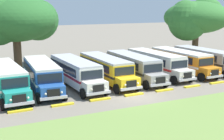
# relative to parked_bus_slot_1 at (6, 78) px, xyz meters

# --- Properties ---
(ground_plane) EXTENTS (220.00, 220.00, 0.00)m
(ground_plane) POSITION_rel_parked_bus_slot_1_xyz_m (10.88, -6.33, -1.58)
(ground_plane) COLOR slate
(foreground_grass_strip) EXTENTS (80.00, 12.00, 0.01)m
(foreground_grass_strip) POSITION_rel_parked_bus_slot_1_xyz_m (10.88, -14.87, -1.58)
(foreground_grass_strip) COLOR olive
(foreground_grass_strip) RESTS_ON ground_plane
(parked_bus_slot_1) EXTENTS (2.99, 10.88, 2.82)m
(parked_bus_slot_1) POSITION_rel_parked_bus_slot_1_xyz_m (0.00, 0.00, 0.00)
(parked_bus_slot_1) COLOR teal
(parked_bus_slot_1) RESTS_ON ground_plane
(parked_bus_slot_2) EXTENTS (3.36, 10.94, 2.82)m
(parked_bus_slot_2) POSITION_rel_parked_bus_slot_1_xyz_m (3.58, 0.41, 0.00)
(parked_bus_slot_2) COLOR #23519E
(parked_bus_slot_2) RESTS_ON ground_plane
(parked_bus_slot_3) EXTENTS (2.90, 10.87, 2.82)m
(parked_bus_slot_3) POSITION_rel_parked_bus_slot_1_xyz_m (7.11, 0.11, 0.00)
(parked_bus_slot_3) COLOR silver
(parked_bus_slot_3) RESTS_ON ground_plane
(parked_bus_slot_4) EXTENTS (2.72, 10.84, 2.82)m
(parked_bus_slot_4) POSITION_rel_parked_bus_slot_1_xyz_m (10.76, 0.20, 0.00)
(parked_bus_slot_4) COLOR yellow
(parked_bus_slot_4) RESTS_ON ground_plane
(parked_bus_slot_5) EXTENTS (2.89, 10.87, 2.82)m
(parked_bus_slot_5) POSITION_rel_parked_bus_slot_1_xyz_m (14.30, 0.19, 0.00)
(parked_bus_slot_5) COLOR #9E9993
(parked_bus_slot_5) RESTS_ON ground_plane
(parked_bus_slot_6) EXTENTS (2.97, 10.88, 2.82)m
(parked_bus_slot_6) POSITION_rel_parked_bus_slot_1_xyz_m (17.91, 0.74, 0.00)
(parked_bus_slot_6) COLOR silver
(parked_bus_slot_6) RESTS_ON ground_plane
(parked_bus_slot_7) EXTENTS (2.96, 10.88, 2.82)m
(parked_bus_slot_7) POSITION_rel_parked_bus_slot_1_xyz_m (21.59, 0.50, 0.00)
(parked_bus_slot_7) COLOR orange
(parked_bus_slot_7) RESTS_ON ground_plane
(parked_bus_slot_8) EXTENTS (2.87, 10.86, 2.82)m
(parked_bus_slot_8) POSITION_rel_parked_bus_slot_1_xyz_m (25.28, 0.39, 0.00)
(parked_bus_slot_8) COLOR #9E9993
(parked_bus_slot_8) RESTS_ON ground_plane
(curb_wheelstop_1) EXTENTS (2.00, 0.36, 0.15)m
(curb_wheelstop_1) POSITION_rel_parked_bus_slot_1_xyz_m (0.19, -5.88, -1.51)
(curb_wheelstop_1) COLOR yellow
(curb_wheelstop_1) RESTS_ON ground_plane
(curb_wheelstop_2) EXTENTS (2.00, 0.36, 0.15)m
(curb_wheelstop_2) POSITION_rel_parked_bus_slot_1_xyz_m (3.75, -5.88, -1.51)
(curb_wheelstop_2) COLOR yellow
(curb_wheelstop_2) RESTS_ON ground_plane
(curb_wheelstop_3) EXTENTS (2.00, 0.36, 0.15)m
(curb_wheelstop_3) POSITION_rel_parked_bus_slot_1_xyz_m (7.32, -5.88, -1.51)
(curb_wheelstop_3) COLOR yellow
(curb_wheelstop_3) RESTS_ON ground_plane
(curb_wheelstop_4) EXTENTS (2.00, 0.36, 0.15)m
(curb_wheelstop_4) POSITION_rel_parked_bus_slot_1_xyz_m (10.88, -5.88, -1.51)
(curb_wheelstop_4) COLOR yellow
(curb_wheelstop_4) RESTS_ON ground_plane
(curb_wheelstop_5) EXTENTS (2.00, 0.36, 0.15)m
(curb_wheelstop_5) POSITION_rel_parked_bus_slot_1_xyz_m (14.44, -5.88, -1.51)
(curb_wheelstop_5) COLOR yellow
(curb_wheelstop_5) RESTS_ON ground_plane
(curb_wheelstop_6) EXTENTS (2.00, 0.36, 0.15)m
(curb_wheelstop_6) POSITION_rel_parked_bus_slot_1_xyz_m (18.01, -5.88, -1.51)
(curb_wheelstop_6) COLOR yellow
(curb_wheelstop_6) RESTS_ON ground_plane
(curb_wheelstop_7) EXTENTS (2.00, 0.36, 0.15)m
(curb_wheelstop_7) POSITION_rel_parked_bus_slot_1_xyz_m (21.57, -5.88, -1.51)
(curb_wheelstop_7) COLOR yellow
(curb_wheelstop_7) RESTS_ON ground_plane
(broad_shade_tree) EXTENTS (12.20, 11.82, 11.11)m
(broad_shade_tree) POSITION_rel_parked_bus_slot_1_xyz_m (3.09, 13.04, 5.36)
(broad_shade_tree) COLOR brown
(broad_shade_tree) RESTS_ON ground_plane
(secondary_tree) EXTENTS (11.81, 10.78, 9.92)m
(secondary_tree) POSITION_rel_parked_bus_slot_1_xyz_m (31.97, 10.25, 4.97)
(secondary_tree) COLOR brown
(secondary_tree) RESTS_ON ground_plane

